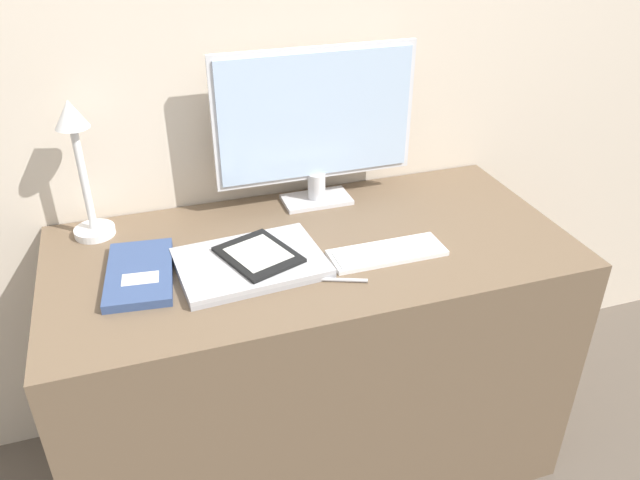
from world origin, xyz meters
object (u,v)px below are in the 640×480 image
at_px(ereader, 258,254).
at_px(pen, 338,280).
at_px(monitor, 316,123).
at_px(keyboard, 387,253).
at_px(laptop, 251,263).
at_px(notebook, 140,273).
at_px(desk_lamp, 79,158).

relative_size(ereader, pen, 1.73).
bearing_deg(pen, monitor, 79.08).
height_order(monitor, keyboard, monitor).
bearing_deg(monitor, pen, -100.92).
bearing_deg(keyboard, monitor, 102.75).
bearing_deg(keyboard, ereader, 169.65).
height_order(laptop, notebook, laptop).
distance_m(ereader, pen, 0.21).
bearing_deg(laptop, keyboard, -8.74).
height_order(keyboard, pen, keyboard).
relative_size(notebook, pen, 2.16).
bearing_deg(ereader, laptop, -164.71).
bearing_deg(notebook, keyboard, -8.75).
xyz_separation_m(monitor, notebook, (-0.52, -0.25, -0.23)).
bearing_deg(laptop, desk_lamp, 141.48).
height_order(keyboard, ereader, ereader).
distance_m(laptop, ereader, 0.03).
bearing_deg(keyboard, laptop, 171.26).
distance_m(keyboard, pen, 0.17).
bearing_deg(keyboard, desk_lamp, 154.18).
height_order(keyboard, laptop, laptop).
bearing_deg(ereader, pen, -39.20).
height_order(ereader, notebook, ereader).
relative_size(keyboard, desk_lamp, 0.80).
xyz_separation_m(ereader, desk_lamp, (-0.38, 0.28, 0.19)).
height_order(ereader, desk_lamp, desk_lamp).
xyz_separation_m(monitor, pen, (-0.08, -0.41, -0.23)).
distance_m(laptop, pen, 0.22).
height_order(keyboard, notebook, notebook).
xyz_separation_m(keyboard, notebook, (-0.60, 0.09, 0.00)).
bearing_deg(notebook, monitor, 25.52).
height_order(monitor, ereader, monitor).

